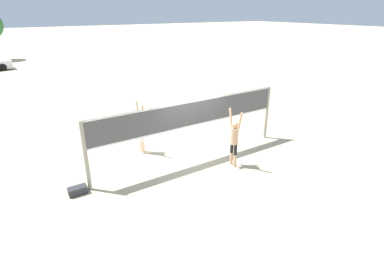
{
  "coord_description": "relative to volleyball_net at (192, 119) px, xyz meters",
  "views": [
    {
      "loc": [
        -5.45,
        -8.55,
        5.32
      ],
      "look_at": [
        0.0,
        0.0,
        1.27
      ],
      "focal_mm": 28.0,
      "sensor_mm": 36.0,
      "label": 1
    }
  ],
  "objects": [
    {
      "name": "player_spiker",
      "position": [
        1.0,
        -1.21,
        -0.51
      ],
      "size": [
        0.28,
        0.7,
        2.11
      ],
      "rotation": [
        0.0,
        0.0,
        1.57
      ],
      "color": "tan",
      "rests_on": "ground_plane"
    },
    {
      "name": "volleyball_net",
      "position": [
        0.0,
        0.0,
        0.0
      ],
      "size": [
        7.77,
        0.13,
        2.31
      ],
      "color": "gray",
      "rests_on": "ground_plane"
    },
    {
      "name": "ground_plane",
      "position": [
        0.0,
        0.0,
        -1.62
      ],
      "size": [
        200.0,
        200.0,
        0.0
      ],
      "primitive_type": "plane",
      "color": "beige"
    },
    {
      "name": "volleyball",
      "position": [
        1.08,
        -1.47,
        -1.51
      ],
      "size": [
        0.21,
        0.21,
        0.21
      ],
      "color": "silver",
      "rests_on": "ground_plane"
    },
    {
      "name": "gear_bag",
      "position": [
        -4.21,
        -0.05,
        -1.5
      ],
      "size": [
        0.56,
        0.3,
        0.24
      ],
      "color": "#2D2D33",
      "rests_on": "ground_plane"
    },
    {
      "name": "player_blocker",
      "position": [
        -1.35,
        1.55,
        -0.53
      ],
      "size": [
        0.28,
        0.7,
        2.07
      ],
      "rotation": [
        0.0,
        0.0,
        -1.57
      ],
      "color": "beige",
      "rests_on": "ground_plane"
    }
  ]
}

